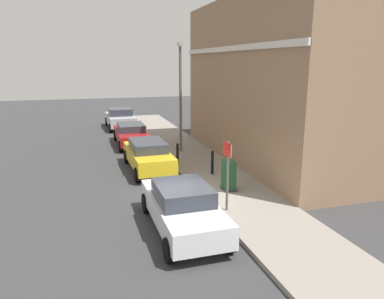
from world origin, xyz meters
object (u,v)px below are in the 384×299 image
car_yellow (148,155)px  street_sign (227,166)px  bollard_near_cabinet (212,162)px  bollard_far_kerb (178,153)px  car_white (182,207)px  car_silver (120,118)px  lamppost (180,93)px  car_red (131,134)px  utility_cabinet (229,176)px

car_yellow → street_sign: street_sign is taller
bollard_near_cabinet → bollard_far_kerb: 2.20m
car_white → car_silver: (0.07, 17.87, 0.04)m
car_yellow → bollard_far_kerb: car_yellow is taller
street_sign → lamppost: (0.70, 8.30, 1.64)m
car_red → bollard_near_cabinet: (2.49, -7.39, 0.01)m
car_red → street_sign: bearing=-171.5°
car_silver → street_sign: street_sign is taller
utility_cabinet → lamppost: 7.02m
car_yellow → bollard_far_kerb: size_ratio=4.16×
car_yellow → car_silver: car_silver is taller
car_white → street_sign: (1.68, 0.68, 0.92)m
car_white → lamppost: bearing=-15.2°
car_yellow → utility_cabinet: 4.56m
car_silver → utility_cabinet: car_silver is taller
bollard_far_kerb → street_sign: bearing=-88.6°
car_yellow → car_white: bearing=177.7°
car_silver → bollard_near_cabinet: bearing=-170.4°
car_yellow → bollard_near_cabinet: bearing=-127.8°
car_red → car_silver: bearing=0.7°
car_white → bollard_near_cabinet: 5.23m
utility_cabinet → car_yellow: bearing=121.2°
car_red → lamppost: 4.56m
utility_cabinet → car_white: bearing=-135.2°
bollard_far_kerb → lamppost: size_ratio=0.18×
bollard_far_kerb → lamppost: bearing=71.5°
car_silver → utility_cabinet: size_ratio=3.72×
lamppost → utility_cabinet: bearing=-89.0°
car_red → car_yellow: bearing=-179.2°
utility_cabinet → bollard_near_cabinet: 2.08m
car_white → car_red: car_white is taller
car_yellow → car_silver: 11.49m
car_yellow → car_red: bearing=-0.9°
car_yellow → car_red: size_ratio=0.97×
street_sign → car_silver: bearing=95.4°
car_silver → bollard_far_kerb: (1.48, -11.39, -0.07)m
utility_cabinet → street_sign: street_sign is taller
lamppost → car_red: bearing=127.7°
car_white → lamppost: lamppost is taller
car_yellow → bollard_near_cabinet: (2.46, -1.83, -0.04)m
car_silver → lamppost: lamppost is taller
car_red → car_silver: (-0.03, 5.94, 0.08)m
utility_cabinet → bollard_far_kerb: utility_cabinet is taller
bollard_near_cabinet → utility_cabinet: bearing=-92.8°
bollard_far_kerb → lamppost: lamppost is taller
car_white → street_sign: 2.04m
car_silver → bollard_near_cabinet: (2.52, -13.32, -0.07)m
car_white → bollard_near_cabinet: (2.59, 4.55, -0.03)m
car_silver → street_sign: size_ratio=1.86×
car_silver → lamppost: (2.31, -8.89, 2.53)m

